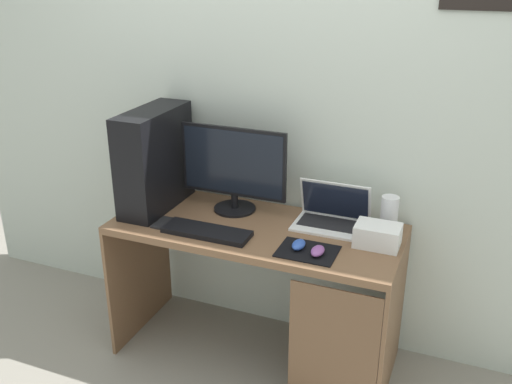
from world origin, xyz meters
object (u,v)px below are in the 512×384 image
object	(u,v)px
pc_tower	(155,159)
projector	(378,235)
laptop	(332,217)
cell_phone	(163,223)
monitor	(234,169)
mouse_right	(318,251)
speaker	(389,214)
mouse_left	(299,245)
keyboard	(207,232)

from	to	relation	value
pc_tower	projector	distance (m)	1.16
laptop	cell_phone	size ratio (longest dim) A/B	2.67
monitor	mouse_right	xyz separation A→B (m)	(0.53, -0.30, -0.20)
speaker	mouse_left	world-z (taller)	speaker
keyboard	mouse_right	world-z (taller)	mouse_right
laptop	keyboard	size ratio (longest dim) A/B	0.82
speaker	keyboard	world-z (taller)	speaker
mouse_right	cell_phone	bearing A→B (deg)	178.27
keyboard	mouse_right	size ratio (longest dim) A/B	4.38
mouse_left	cell_phone	size ratio (longest dim) A/B	0.74
monitor	projector	bearing A→B (deg)	-8.42
laptop	mouse_left	world-z (taller)	laptop
keyboard	mouse_left	world-z (taller)	mouse_left
mouse_right	projector	bearing A→B (deg)	40.64
speaker	keyboard	distance (m)	0.86
laptop	keyboard	xyz separation A→B (m)	(-0.52, -0.31, -0.03)
laptop	mouse_left	distance (m)	0.30
laptop	cell_phone	world-z (taller)	laptop
laptop	pc_tower	bearing A→B (deg)	-172.71
speaker	mouse_right	xyz separation A→B (m)	(-0.24, -0.35, -0.07)
mouse_left	projector	bearing A→B (deg)	27.55
keyboard	projector	bearing A→B (deg)	13.66
laptop	projector	world-z (taller)	laptop
monitor	mouse_left	size ratio (longest dim) A/B	5.79
monitor	cell_phone	distance (m)	0.44
cell_phone	speaker	bearing A→B (deg)	17.59
projector	mouse_left	distance (m)	0.36
pc_tower	speaker	world-z (taller)	pc_tower
keyboard	cell_phone	distance (m)	0.25
monitor	laptop	world-z (taller)	monitor
mouse_right	mouse_left	bearing A→B (deg)	165.26
mouse_left	pc_tower	bearing A→B (deg)	167.86
pc_tower	laptop	xyz separation A→B (m)	(0.90, 0.12, -0.21)
pc_tower	monitor	bearing A→B (deg)	14.06
laptop	projector	bearing A→B (deg)	-27.76
projector	mouse_left	world-z (taller)	projector
mouse_left	mouse_right	xyz separation A→B (m)	(0.09, -0.02, 0.00)
pc_tower	mouse_right	world-z (taller)	pc_tower
pc_tower	cell_phone	xyz separation A→B (m)	(0.14, -0.18, -0.25)
keyboard	cell_phone	xyz separation A→B (m)	(-0.25, 0.02, -0.01)
laptop	mouse_left	bearing A→B (deg)	-103.76
pc_tower	mouse_left	size ratio (longest dim) A/B	5.35
pc_tower	cell_phone	distance (m)	0.34
laptop	speaker	world-z (taller)	laptop
mouse_left	cell_phone	bearing A→B (deg)	-179.90
speaker	mouse_right	size ratio (longest dim) A/B	1.85
projector	cell_phone	xyz separation A→B (m)	(-1.01, -0.17, -0.05)
projector	keyboard	world-z (taller)	projector
monitor	speaker	size ratio (longest dim) A/B	3.13
speaker	projector	distance (m)	0.17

